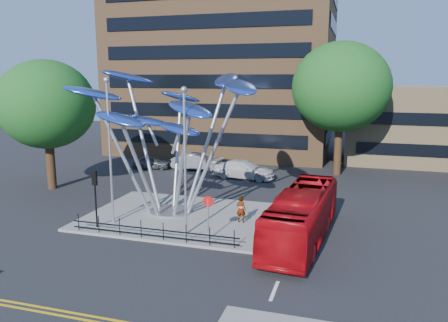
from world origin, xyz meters
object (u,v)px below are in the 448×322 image
(tree_left, at_px, (46,105))
(pedestrian, at_px, (241,209))
(leaf_sculpture, at_px, (168,110))
(no_entry_sign_island, at_px, (208,210))
(street_lamp_left, at_px, (109,139))
(parked_car_mid, at_px, (197,162))
(tree_right, at_px, (341,87))
(parked_car_right, at_px, (244,169))
(red_bus, at_px, (302,215))
(traffic_light_island, at_px, (95,187))
(street_lamp_right, at_px, (185,148))
(parked_car_left, at_px, (152,162))

(tree_left, relative_size, pedestrian, 6.23)
(leaf_sculpture, relative_size, no_entry_sign_island, 5.19)
(street_lamp_left, relative_size, pedestrian, 5.32)
(leaf_sculpture, height_order, parked_car_mid, leaf_sculpture)
(tree_right, distance_m, leaf_sculpture, 18.37)
(street_lamp_left, bearing_deg, parked_car_right, 72.42)
(leaf_sculpture, xyz_separation_m, red_bus, (8.94, -2.44, -5.43))
(parked_car_mid, distance_m, parked_car_right, 5.72)
(leaf_sculpture, height_order, street_lamp_left, leaf_sculpture)
(tree_left, relative_size, no_entry_sign_island, 4.21)
(pedestrian, distance_m, parked_car_right, 12.61)
(no_entry_sign_island, distance_m, parked_car_right, 15.70)
(traffic_light_island, bearing_deg, parked_car_right, 71.81)
(traffic_light_island, bearing_deg, leaf_sculpture, 54.96)
(tree_right, distance_m, street_lamp_left, 22.49)
(leaf_sculpture, height_order, traffic_light_island, leaf_sculpture)
(leaf_sculpture, bearing_deg, red_bus, -15.25)
(tree_right, xyz_separation_m, street_lamp_right, (-7.50, -19.00, -2.94))
(red_bus, relative_size, parked_car_right, 1.87)
(street_lamp_right, distance_m, parked_car_right, 15.67)
(street_lamp_right, relative_size, red_bus, 0.80)
(tree_right, bearing_deg, tree_left, -151.39)
(tree_right, height_order, parked_car_left, tree_right)
(street_lamp_right, xyz_separation_m, parked_car_left, (-10.19, 16.44, -4.45))
(pedestrian, distance_m, parked_car_left, 18.64)
(street_lamp_left, relative_size, traffic_light_island, 2.57)
(tree_left, distance_m, street_lamp_right, 16.19)
(no_entry_sign_island, bearing_deg, street_lamp_left, 171.39)
(traffic_light_island, xyz_separation_m, red_bus, (11.88, 1.74, -1.18))
(no_entry_sign_island, relative_size, pedestrian, 1.48)
(street_lamp_right, bearing_deg, street_lamp_left, 174.29)
(tree_left, distance_m, pedestrian, 18.45)
(pedestrian, bearing_deg, parked_car_left, -42.15)
(leaf_sculpture, xyz_separation_m, parked_car_mid, (-3.12, 13.53, -6.06))
(no_entry_sign_island, bearing_deg, parked_car_mid, 112.12)
(parked_car_left, height_order, parked_car_right, parked_car_right)
(red_bus, bearing_deg, no_entry_sign_island, -155.82)
(parked_car_right, bearing_deg, no_entry_sign_island, -167.07)
(street_lamp_left, bearing_deg, red_bus, 3.73)
(street_lamp_right, height_order, no_entry_sign_island, street_lamp_right)
(tree_left, distance_m, street_lamp_left, 11.60)
(pedestrian, xyz_separation_m, parked_car_right, (-2.88, 12.27, -0.17))
(pedestrian, relative_size, parked_car_mid, 0.34)
(traffic_light_island, distance_m, parked_car_mid, 17.81)
(tree_right, height_order, no_entry_sign_island, tree_right)
(leaf_sculpture, xyz_separation_m, traffic_light_island, (-2.93, -4.18, -4.26))
(pedestrian, bearing_deg, no_entry_sign_island, 77.97)
(leaf_sculpture, bearing_deg, parked_car_left, 120.85)
(red_bus, distance_m, parked_car_mid, 20.03)
(leaf_sculpture, bearing_deg, tree_left, 164.45)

